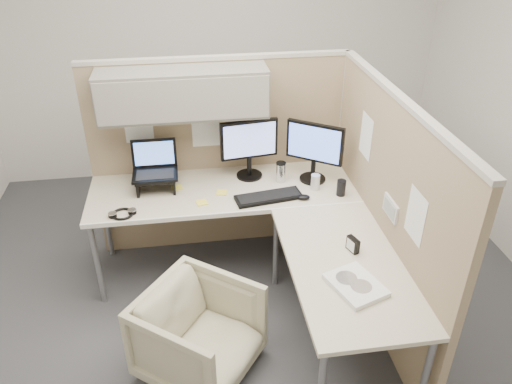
{
  "coord_description": "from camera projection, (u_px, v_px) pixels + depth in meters",
  "views": [
    {
      "loc": [
        -0.34,
        -2.69,
        2.63
      ],
      "look_at": [
        0.1,
        0.25,
        0.85
      ],
      "focal_mm": 35.0,
      "sensor_mm": 36.0,
      "label": 1
    }
  ],
  "objects": [
    {
      "name": "travel_mug",
      "position": [
        281.0,
        172.0,
        3.8
      ],
      "size": [
        0.08,
        0.08,
        0.16
      ],
      "color": "silver",
      "rests_on": "desk"
    },
    {
      "name": "headphones",
      "position": [
        123.0,
        214.0,
        3.42
      ],
      "size": [
        0.19,
        0.18,
        0.03
      ],
      "rotation": [
        0.0,
        0.0,
        0.19
      ],
      "color": "black",
      "rests_on": "desk"
    },
    {
      "name": "office_chair",
      "position": [
        199.0,
        330.0,
        3.06
      ],
      "size": [
        0.86,
        0.87,
        0.65
      ],
      "primitive_type": "imported",
      "rotation": [
        0.0,
        0.0,
        0.91
      ],
      "color": "beige",
      "rests_on": "ground"
    },
    {
      "name": "laptop_station",
      "position": [
        155.0,
        172.0,
        3.69
      ],
      "size": [
        0.33,
        0.28,
        0.34
      ],
      "color": "black",
      "rests_on": "desk"
    },
    {
      "name": "soda_can_green",
      "position": [
        341.0,
        188.0,
        3.63
      ],
      "size": [
        0.07,
        0.07,
        0.12
      ],
      "primitive_type": "cylinder",
      "color": "black",
      "rests_on": "desk"
    },
    {
      "name": "partition_right",
      "position": [
        382.0,
        211.0,
        3.31
      ],
      "size": [
        0.07,
        2.03,
        1.63
      ],
      "color": "#9A8465",
      "rests_on": "ground"
    },
    {
      "name": "sticky_note_c",
      "position": [
        177.0,
        188.0,
        3.75
      ],
      "size": [
        0.09,
        0.09,
        0.01
      ],
      "primitive_type": "cube",
      "rotation": [
        0.0,
        0.0,
        0.18
      ],
      "color": "yellow",
      "rests_on": "desk"
    },
    {
      "name": "soda_can_silver",
      "position": [
        315.0,
        182.0,
        3.7
      ],
      "size": [
        0.07,
        0.07,
        0.12
      ],
      "primitive_type": "cylinder",
      "color": "silver",
      "rests_on": "desk"
    },
    {
      "name": "monitor_left",
      "position": [
        249.0,
        144.0,
        3.76
      ],
      "size": [
        0.44,
        0.2,
        0.47
      ],
      "rotation": [
        0.0,
        0.0,
        0.13
      ],
      "color": "black",
      "rests_on": "desk"
    },
    {
      "name": "desk_clock",
      "position": [
        353.0,
        245.0,
        3.06
      ],
      "size": [
        0.06,
        0.1,
        0.09
      ],
      "rotation": [
        0.0,
        0.0,
        -1.23
      ],
      "color": "black",
      "rests_on": "desk"
    },
    {
      "name": "monitor_right",
      "position": [
        314.0,
        148.0,
        3.72
      ],
      "size": [
        0.38,
        0.28,
        0.47
      ],
      "rotation": [
        0.0,
        0.0,
        -0.61
      ],
      "color": "black",
      "rests_on": "desk"
    },
    {
      "name": "mouse",
      "position": [
        303.0,
        197.0,
        3.6
      ],
      "size": [
        0.1,
        0.07,
        0.03
      ],
      "primitive_type": "ellipsoid",
      "rotation": [
        0.0,
        0.0,
        -0.14
      ],
      "color": "black",
      "rests_on": "desk"
    },
    {
      "name": "sticky_note_a",
      "position": [
        202.0,
        203.0,
        3.56
      ],
      "size": [
        0.09,
        0.09,
        0.01
      ],
      "primitive_type": "cube",
      "rotation": [
        0.0,
        0.0,
        0.24
      ],
      "color": "yellow",
      "rests_on": "desk"
    },
    {
      "name": "ground",
      "position": [
        248.0,
        309.0,
        3.67
      ],
      "size": [
        4.5,
        4.5,
        0.0
      ],
      "primitive_type": "plane",
      "color": "#37373C",
      "rests_on": "ground"
    },
    {
      "name": "sticky_note_d",
      "position": [
        222.0,
        193.0,
        3.68
      ],
      "size": [
        0.09,
        0.09,
        0.01
      ],
      "primitive_type": "cube",
      "rotation": [
        0.0,
        0.0,
        -0.19
      ],
      "color": "yellow",
      "rests_on": "desk"
    },
    {
      "name": "keyboard",
      "position": [
        269.0,
        197.0,
        3.61
      ],
      "size": [
        0.5,
        0.23,
        0.02
      ],
      "primitive_type": "cube",
      "rotation": [
        0.0,
        0.0,
        0.15
      ],
      "color": "black",
      "rests_on": "desk"
    },
    {
      "name": "paper_stack",
      "position": [
        356.0,
        285.0,
        2.79
      ],
      "size": [
        0.34,
        0.38,
        0.03
      ],
      "rotation": [
        0.0,
        0.0,
        0.35
      ],
      "color": "white",
      "rests_on": "desk"
    },
    {
      "name": "partition_back",
      "position": [
        204.0,
        129.0,
        3.79
      ],
      "size": [
        2.0,
        0.36,
        1.63
      ],
      "color": "#9A8465",
      "rests_on": "ground"
    },
    {
      "name": "desk",
      "position": [
        262.0,
        221.0,
        3.45
      ],
      "size": [
        2.0,
        1.98,
        0.73
      ],
      "color": "beige",
      "rests_on": "ground"
    }
  ]
}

